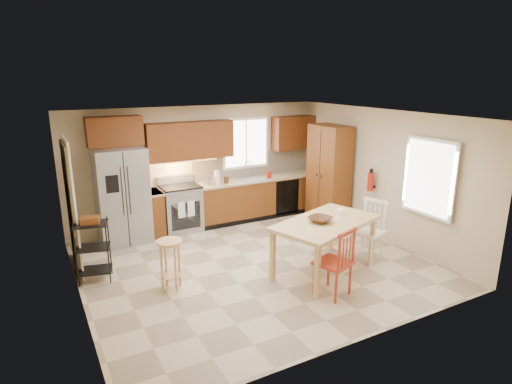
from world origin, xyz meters
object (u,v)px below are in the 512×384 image
object	(u,v)px
range_stove	(181,209)
fire_extinguisher	(371,182)
chair_white	(368,231)
soap_bottle	(269,174)
refrigerator	(122,196)
bar_stool	(171,265)
pantry	(329,175)
dining_table	(325,247)
table_jar	(341,214)
table_bowl	(320,222)
chair_red	(333,261)
utility_cart	(93,251)

from	to	relation	value
range_stove	fire_extinguisher	world-z (taller)	fire_extinguisher
range_stove	chair_white	world-z (taller)	chair_white
soap_bottle	refrigerator	bearing A→B (deg)	179.55
chair_white	bar_stool	xyz separation A→B (m)	(-3.32, 0.57, -0.13)
pantry	dining_table	size ratio (longest dim) A/B	1.19
fire_extinguisher	bar_stool	distance (m)	4.21
range_stove	fire_extinguisher	distance (m)	3.83
dining_table	table_jar	xyz separation A→B (m)	(0.39, 0.11, 0.47)
fire_extinguisher	pantry	bearing A→B (deg)	100.78
fire_extinguisher	table_bowl	xyz separation A→B (m)	(-1.88, -0.92, -0.23)
range_stove	fire_extinguisher	bearing A→B (deg)	-32.62
range_stove	soap_bottle	size ratio (longest dim) A/B	4.82
pantry	fire_extinguisher	bearing A→B (deg)	-79.22
pantry	bar_stool	size ratio (longest dim) A/B	2.70
fire_extinguisher	chair_red	world-z (taller)	fire_extinguisher
pantry	dining_table	xyz separation A→B (m)	(-1.57, -1.97, -0.62)
table_jar	pantry	bearing A→B (deg)	57.44
chair_white	table_jar	size ratio (longest dim) A/B	6.10
chair_white	utility_cart	xyz separation A→B (m)	(-4.27, 1.42, -0.03)
bar_stool	fire_extinguisher	bearing A→B (deg)	0.08
chair_white	utility_cart	size ratio (longest dim) A/B	1.05
refrigerator	table_jar	distance (m)	4.05
soap_bottle	pantry	bearing A→B (deg)	-43.45
range_stove	dining_table	distance (m)	3.27
pantry	dining_table	distance (m)	2.59
refrigerator	table_bowl	xyz separation A→B (m)	(2.45, -2.89, -0.04)
fire_extinguisher	chair_white	bearing A→B (deg)	-133.42
utility_cart	bar_stool	bearing A→B (deg)	-27.96
soap_bottle	utility_cart	xyz separation A→B (m)	(-3.94, -1.40, -0.50)
table_jar	utility_cart	world-z (taller)	table_jar
range_stove	chair_red	distance (m)	3.76
refrigerator	soap_bottle	bearing A→B (deg)	-0.45
bar_stool	utility_cart	xyz separation A→B (m)	(-0.95, 0.85, 0.10)
table_bowl	pantry	bearing A→B (deg)	49.49
table_jar	bar_stool	xyz separation A→B (m)	(-2.75, 0.51, -0.51)
fire_extinguisher	soap_bottle	bearing A→B (deg)	120.53
refrigerator	table_bowl	bearing A→B (deg)	-49.77
fire_extinguisher	bar_stool	xyz separation A→B (m)	(-4.14, -0.30, -0.71)
range_stove	bar_stool	bearing A→B (deg)	-112.32
range_stove	utility_cart	bearing A→B (deg)	-142.20
pantry	table_jar	size ratio (longest dim) A/B	12.37
range_stove	fire_extinguisher	size ratio (longest dim) A/B	2.56
pantry	table_jar	bearing A→B (deg)	-122.56
bar_stool	table_bowl	bearing A→B (deg)	-19.38
soap_bottle	fire_extinguisher	distance (m)	2.27
fire_extinguisher	dining_table	world-z (taller)	fire_extinguisher
refrigerator	range_stove	distance (m)	1.24
refrigerator	range_stove	bearing A→B (deg)	2.99
fire_extinguisher	utility_cart	distance (m)	5.16
dining_table	utility_cart	size ratio (longest dim) A/B	1.79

